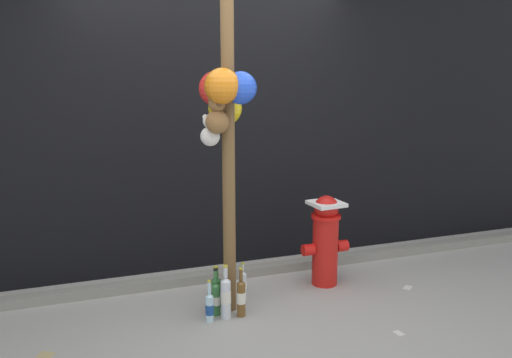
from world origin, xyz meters
TOP-DOWN VIEW (x-y plane):
  - ground_plane at (0.00, 0.00)m, footprint 14.00×14.00m
  - building_wall at (0.00, 1.33)m, footprint 10.00×0.20m
  - curb_strip at (0.00, 0.88)m, footprint 8.00×0.12m
  - memorial_post at (-0.12, 0.30)m, footprint 0.52×0.56m
  - fire_hydrant at (0.81, 0.49)m, footprint 0.42×0.29m
  - bottle_0 at (-0.04, 0.42)m, footprint 0.06×0.06m
  - bottle_1 at (-0.06, 0.15)m, footprint 0.07×0.07m
  - bottle_2 at (-0.31, 0.14)m, footprint 0.06×0.06m
  - bottle_3 at (0.05, 0.43)m, footprint 0.06×0.06m
  - bottle_4 at (-0.18, 0.15)m, footprint 0.08×0.08m
  - bottle_5 at (-0.23, 0.23)m, footprint 0.07×0.07m
  - bottle_6 at (-0.19, 0.36)m, footprint 0.08×0.08m
  - litter_0 at (0.91, -0.49)m, footprint 0.06×0.08m
  - litter_1 at (1.44, 0.17)m, footprint 0.11×0.10m
  - litter_2 at (-1.44, 0.04)m, footprint 0.13×0.12m

SIDE VIEW (x-z plane):
  - ground_plane at x=0.00m, z-range 0.00..0.00m
  - litter_0 at x=0.91m, z-range 0.00..0.01m
  - litter_1 at x=1.44m, z-range 0.00..0.01m
  - litter_2 at x=-1.44m, z-range 0.00..0.01m
  - curb_strip at x=0.00m, z-range 0.00..0.08m
  - bottle_2 at x=-0.31m, z-range -0.05..0.27m
  - bottle_3 at x=0.05m, z-range -0.03..0.28m
  - bottle_6 at x=-0.19m, z-range -0.03..0.30m
  - bottle_5 at x=-0.23m, z-range -0.05..0.32m
  - bottle_1 at x=-0.06m, z-range -0.04..0.34m
  - bottle_0 at x=-0.04m, z-range -0.05..0.37m
  - bottle_4 at x=-0.18m, z-range -0.04..0.38m
  - fire_hydrant at x=0.81m, z-range 0.02..0.80m
  - memorial_post at x=-0.12m, z-range 0.26..3.14m
  - building_wall at x=0.00m, z-range 0.00..3.45m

